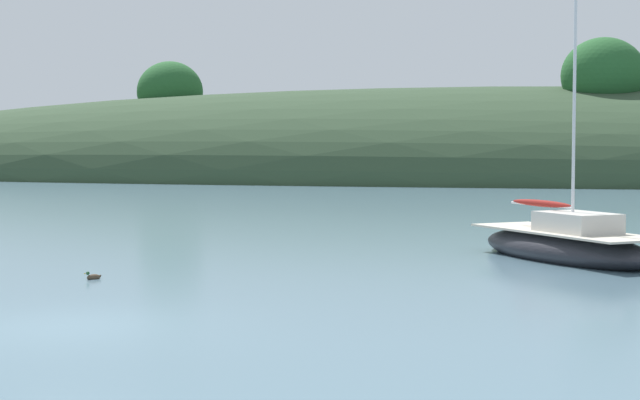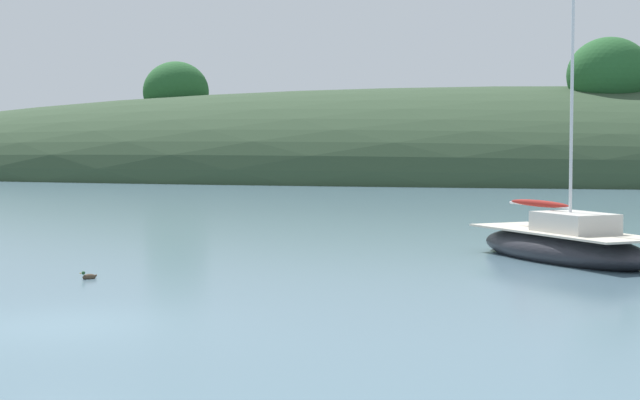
% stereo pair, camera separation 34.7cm
% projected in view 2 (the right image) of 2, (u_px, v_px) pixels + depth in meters
% --- Properties ---
extents(ground_plane, '(400.00, 400.00, 0.00)m').
position_uv_depth(ground_plane, '(63.00, 325.00, 18.58)').
color(ground_plane, slate).
extents(far_shoreline_hill, '(150.00, 36.00, 20.50)m').
position_uv_depth(far_shoreline_hill, '(467.00, 178.00, 92.17)').
color(far_shoreline_hill, '#2D422B').
rests_on(far_shoreline_hill, ground).
extents(sailboat_blue_center, '(6.14, 6.93, 9.04)m').
position_uv_depth(sailboat_blue_center, '(563.00, 245.00, 28.81)').
color(sailboat_blue_center, '#232328').
rests_on(sailboat_blue_center, ground).
extents(duck_trailing, '(0.37, 0.36, 0.24)m').
position_uv_depth(duck_trailing, '(89.00, 277.00, 24.87)').
color(duck_trailing, '#473828').
rests_on(duck_trailing, ground).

